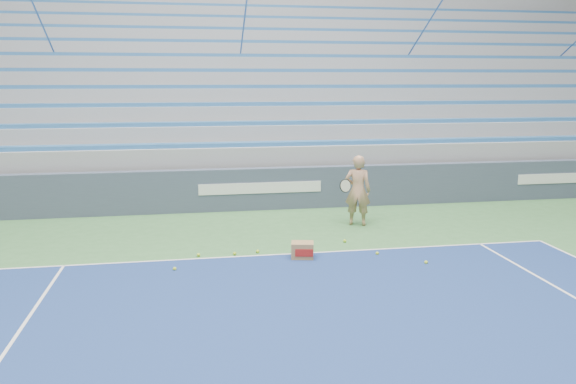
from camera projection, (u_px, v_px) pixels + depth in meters
The scene contains 12 objects.
sponsor_barrier at pixel (260, 189), 14.72m from camera, with size 30.00×0.32×1.10m.
bleachers at pixel (240, 108), 19.89m from camera, with size 31.00×9.15×7.30m.
tennis_player at pixel (358, 190), 13.07m from camera, with size 0.96×0.92×1.66m.
ball_box at pixel (302, 250), 10.72m from camera, with size 0.48×0.40×0.32m.
tennis_ball_0 at pixel (426, 262), 10.41m from camera, with size 0.07×0.07×0.07m, color #BEDB2C.
tennis_ball_1 at pixel (198, 255), 10.85m from camera, with size 0.07×0.07×0.07m, color #BEDB2C.
tennis_ball_2 at pixel (235, 253), 10.94m from camera, with size 0.07×0.07×0.07m, color #BEDB2C.
tennis_ball_3 at pixel (377, 253), 10.94m from camera, with size 0.07×0.07×0.07m, color #BEDB2C.
tennis_ball_4 at pixel (258, 251), 11.07m from camera, with size 0.07×0.07×0.07m, color #BEDB2C.
tennis_ball_5 at pixel (303, 244), 11.55m from camera, with size 0.07×0.07×0.07m, color #BEDB2C.
tennis_ball_6 at pixel (175, 269), 10.05m from camera, with size 0.07×0.07×0.07m, color #BEDB2C.
tennis_ball_7 at pixel (345, 241), 11.79m from camera, with size 0.07×0.07×0.07m, color #BEDB2C.
Camera 1 is at (-1.71, 1.51, 3.36)m, focal length 35.00 mm.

